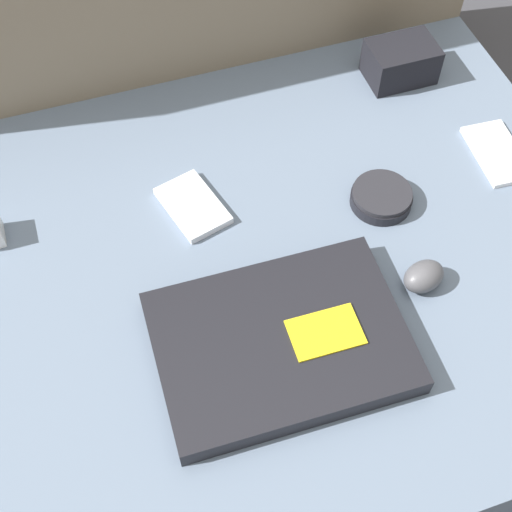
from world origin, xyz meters
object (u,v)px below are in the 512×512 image
object	(u,v)px
laptop	(281,342)
phone_silver	(497,153)
computer_mouse	(424,276)
phone_small	(193,206)
speaker_puck	(381,197)
camera_pouch	(401,62)

from	to	relation	value
laptop	phone_silver	world-z (taller)	laptop
computer_mouse	phone_small	distance (m)	0.34
laptop	speaker_puck	distance (m)	0.28
phone_silver	computer_mouse	bearing A→B (deg)	-136.97
laptop	phone_small	bearing A→B (deg)	101.52
computer_mouse	phone_silver	bearing A→B (deg)	24.88
phone_silver	phone_small	bearing A→B (deg)	177.90
computer_mouse	speaker_puck	world-z (taller)	computer_mouse
speaker_puck	phone_small	distance (m)	0.28
phone_small	computer_mouse	bearing A→B (deg)	-55.85
computer_mouse	speaker_puck	distance (m)	0.15
speaker_puck	phone_small	size ratio (longest dim) A/B	0.72
speaker_puck	phone_small	world-z (taller)	speaker_puck
laptop	computer_mouse	distance (m)	0.22
phone_small	phone_silver	bearing A→B (deg)	-20.67
speaker_puck	phone_silver	distance (m)	0.21
camera_pouch	phone_small	bearing A→B (deg)	-157.97
phone_silver	camera_pouch	xyz separation A→B (m)	(-0.07, 0.21, 0.03)
phone_silver	phone_small	distance (m)	0.48
speaker_puck	phone_silver	world-z (taller)	speaker_puck
laptop	camera_pouch	size ratio (longest dim) A/B	2.91
speaker_puck	phone_silver	xyz separation A→B (m)	(0.21, 0.03, -0.01)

